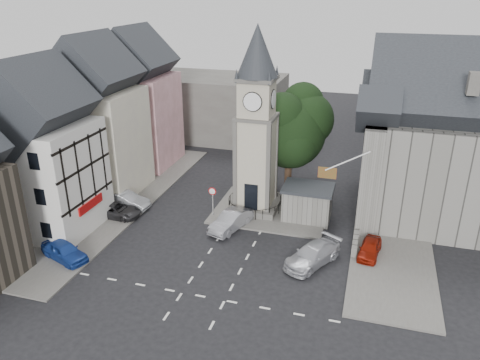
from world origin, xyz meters
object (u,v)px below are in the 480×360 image
(pedestrian, at_px, (387,215))
(stone_shelter, at_px, (307,203))
(clock_tower, at_px, (256,123))
(car_east_red, at_px, (370,248))
(car_west_blue, at_px, (64,251))

(pedestrian, bearing_deg, stone_shelter, -1.90)
(clock_tower, bearing_deg, car_east_red, -26.48)
(pedestrian, bearing_deg, clock_tower, -7.05)
(stone_shelter, height_order, car_west_blue, stone_shelter)
(stone_shelter, bearing_deg, pedestrian, 6.52)
(car_east_red, bearing_deg, stone_shelter, 147.86)
(car_west_blue, bearing_deg, car_east_red, -51.87)
(clock_tower, distance_m, pedestrian, 13.58)
(car_east_red, bearing_deg, car_west_blue, -154.14)
(clock_tower, xyz_separation_m, car_east_red, (10.32, -5.14, -7.51))
(car_east_red, height_order, pedestrian, pedestrian)
(stone_shelter, relative_size, pedestrian, 2.37)
(stone_shelter, relative_size, car_west_blue, 1.03)
(car_west_blue, bearing_deg, clock_tower, -23.11)
(clock_tower, distance_m, car_west_blue, 18.32)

